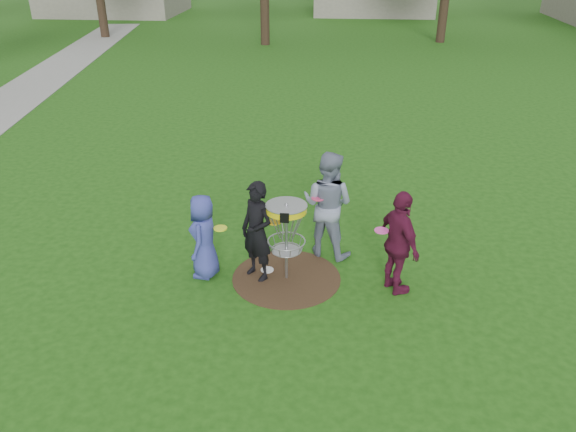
# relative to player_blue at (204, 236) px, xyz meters

# --- Properties ---
(ground) EXTENTS (100.00, 100.00, 0.00)m
(ground) POSITION_rel_player_blue_xyz_m (1.35, -0.01, -0.72)
(ground) COLOR #19470F
(ground) RESTS_ON ground
(dirt_patch) EXTENTS (1.80, 1.80, 0.01)m
(dirt_patch) POSITION_rel_player_blue_xyz_m (1.35, -0.01, -0.71)
(dirt_patch) COLOR #47331E
(dirt_patch) RESTS_ON ground
(player_blue) EXTENTS (0.51, 0.73, 1.44)m
(player_blue) POSITION_rel_player_blue_xyz_m (0.00, 0.00, 0.00)
(player_blue) COLOR #353D92
(player_blue) RESTS_ON ground
(player_black) EXTENTS (0.73, 0.70, 1.69)m
(player_black) POSITION_rel_player_blue_xyz_m (0.87, 0.01, 0.13)
(player_black) COLOR black
(player_black) RESTS_ON ground
(player_grey) EXTENTS (1.13, 1.02, 1.91)m
(player_grey) POSITION_rel_player_blue_xyz_m (1.98, 0.89, 0.23)
(player_grey) COLOR gray
(player_grey) RESTS_ON ground
(player_maroon) EXTENTS (0.83, 1.09, 1.72)m
(player_maroon) POSITION_rel_player_blue_xyz_m (3.10, -0.21, 0.14)
(player_maroon) COLOR #55132F
(player_maroon) RESTS_ON ground
(disc_on_grass) EXTENTS (0.22, 0.22, 0.02)m
(disc_on_grass) POSITION_rel_player_blue_xyz_m (1.00, 0.19, -0.71)
(disc_on_grass) COLOR silver
(disc_on_grass) RESTS_ON ground
(disc_golf_basket) EXTENTS (0.66, 0.67, 1.38)m
(disc_golf_basket) POSITION_rel_player_blue_xyz_m (1.35, -0.01, 0.30)
(disc_golf_basket) COLOR #9EA0A5
(disc_golf_basket) RESTS_ON ground
(held_discs) EXTENTS (2.76, 1.05, 0.30)m
(held_discs) POSITION_rel_player_blue_xyz_m (1.52, 0.12, 0.32)
(held_discs) COLOR #E1FB1B
(held_discs) RESTS_ON ground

